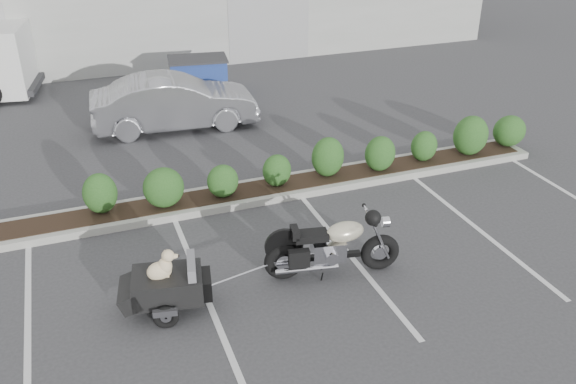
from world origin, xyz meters
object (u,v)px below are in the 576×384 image
object	(u,v)px
pet_trailer	(167,285)
dumpster	(199,76)
sedan	(175,102)
motorcycle	(333,247)

from	to	relation	value
pet_trailer	dumpster	size ratio (longest dim) A/B	0.99
pet_trailer	sedan	size ratio (longest dim) A/B	0.44
motorcycle	sedan	distance (m)	7.71
motorcycle	dumpster	size ratio (longest dim) A/B	1.22
sedan	dumpster	world-z (taller)	sedan
sedan	motorcycle	bearing A→B (deg)	-167.33
pet_trailer	sedan	world-z (taller)	sedan
pet_trailer	dumpster	xyz separation A→B (m)	(2.84, 10.04, 0.12)
motorcycle	dumpster	xyz separation A→B (m)	(0.06, 10.07, 0.05)
pet_trailer	sedan	distance (m)	7.77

